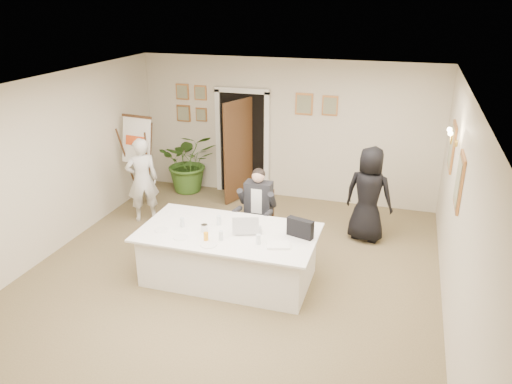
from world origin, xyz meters
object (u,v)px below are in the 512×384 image
object	(u,v)px
seated_man	(258,209)
oj_glass	(206,237)
conference_table	(229,255)
steel_jug	(204,228)
standing_woman	(369,194)
laptop_bag	(300,228)
flip_chart	(142,165)
laptop	(248,222)
standing_man	(142,180)
potted_palm	(189,162)
paper_stack	(278,245)

from	to	relation	value
seated_man	oj_glass	bearing A→B (deg)	-89.15
conference_table	steel_jug	size ratio (longest dim) A/B	23.03
standing_woman	oj_glass	size ratio (longest dim) A/B	12.59
conference_table	laptop_bag	distance (m)	1.15
standing_woman	seated_man	bearing A→B (deg)	38.51
flip_chart	laptop_bag	world-z (taller)	flip_chart
oj_glass	flip_chart	bearing A→B (deg)	133.50
seated_man	laptop	xyz separation A→B (m)	(0.16, -0.98, 0.23)
flip_chart	standing_man	xyz separation A→B (m)	(0.36, -0.63, -0.04)
conference_table	flip_chart	world-z (taller)	flip_chart
standing_woman	oj_glass	distance (m)	3.01
seated_man	oj_glass	world-z (taller)	seated_man
conference_table	laptop	distance (m)	0.60
potted_palm	steel_jug	world-z (taller)	potted_palm
laptop	steel_jug	bearing A→B (deg)	-179.21
laptop_bag	potted_palm	bearing A→B (deg)	152.17
flip_chart	standing_woman	xyz separation A→B (m)	(4.36, -0.23, -0.01)
conference_table	laptop_bag	bearing A→B (deg)	7.78
paper_stack	laptop_bag	bearing A→B (deg)	59.39
seated_man	conference_table	bearing A→B (deg)	-83.59
standing_woman	steel_jug	xyz separation A→B (m)	(-2.11, -2.01, 0.01)
laptop	oj_glass	xyz separation A→B (m)	(-0.46, -0.47, -0.07)
flip_chart	paper_stack	world-z (taller)	flip_chart
flip_chart	laptop	size ratio (longest dim) A/B	4.65
seated_man	laptop_bag	size ratio (longest dim) A/B	3.61
seated_man	paper_stack	size ratio (longest dim) A/B	4.46
standing_man	standing_woman	size ratio (longest dim) A/B	0.96
laptop	standing_woman	bearing A→B (deg)	31.15
seated_man	laptop	world-z (taller)	seated_man
potted_palm	laptop	bearing A→B (deg)	-52.79
laptop_bag	conference_table	bearing A→B (deg)	-155.57
steel_jug	standing_woman	bearing A→B (deg)	43.64
flip_chart	paper_stack	bearing A→B (deg)	-35.09
standing_man	laptop	bearing A→B (deg)	115.33
laptop	paper_stack	distance (m)	0.63
conference_table	potted_palm	distance (m)	3.71
standing_man	steel_jug	xyz separation A→B (m)	(1.89, -1.61, 0.05)
conference_table	standing_man	xyz separation A→B (m)	(-2.21, 1.51, 0.39)
potted_palm	paper_stack	size ratio (longest dim) A/B	4.19
standing_woman	steel_jug	distance (m)	2.92
standing_man	paper_stack	distance (m)	3.47
flip_chart	laptop	distance (m)	3.50
conference_table	seated_man	xyz separation A→B (m)	(0.11, 1.08, 0.29)
steel_jug	oj_glass	bearing A→B (deg)	-62.84
laptop	paper_stack	world-z (taller)	laptop
standing_woman	steel_jug	world-z (taller)	standing_woman
standing_woman	paper_stack	bearing A→B (deg)	77.50
potted_palm	oj_glass	world-z (taller)	potted_palm
standing_woman	paper_stack	xyz separation A→B (m)	(-0.99, -2.13, -0.03)
potted_palm	oj_glass	size ratio (longest dim) A/B	9.94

